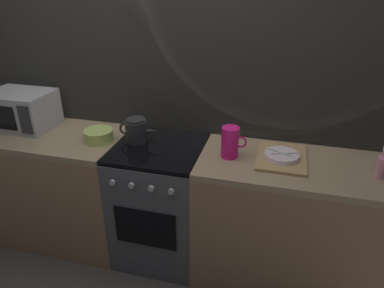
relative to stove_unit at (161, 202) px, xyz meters
name	(u,v)px	position (x,y,z in m)	size (l,w,h in m)	color
ground_plane	(163,249)	(0.00, 0.00, -0.45)	(8.00, 8.00, 0.00)	#47423D
back_wall	(172,90)	(0.00, 0.32, 0.75)	(3.60, 0.05, 2.40)	#B2AD9E
counter_left	(53,185)	(-0.90, 0.00, 0.00)	(1.20, 0.60, 0.90)	#997251
stove_unit	(161,202)	(0.00, 0.00, 0.00)	(0.60, 0.63, 0.90)	#4C4C51
counter_right	(288,222)	(0.90, 0.00, 0.00)	(1.20, 0.60, 0.90)	#997251
microwave	(21,110)	(-1.10, 0.07, 0.59)	(0.46, 0.35, 0.27)	#B2B2B7
kettle	(137,130)	(-0.17, 0.05, 0.53)	(0.28, 0.15, 0.17)	#262628
mixing_bowl	(99,135)	(-0.43, -0.01, 0.49)	(0.20, 0.20, 0.08)	#B7D166
pitcher	(230,142)	(0.49, -0.01, 0.55)	(0.16, 0.11, 0.20)	#E5197A
dish_pile	(281,157)	(0.81, 0.03, 0.47)	(0.30, 0.40, 0.06)	tan
spray_bottle	(383,165)	(1.36, -0.04, 0.53)	(0.08, 0.06, 0.20)	pink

